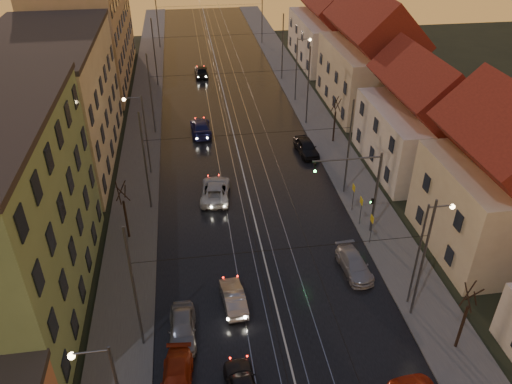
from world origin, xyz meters
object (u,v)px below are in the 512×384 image
street_lamp_2 (142,128)px  parked_left_3 (182,328)px  street_lamp_1 (424,246)px  driving_car_4 (201,71)px  driving_car_1 (233,297)px  parked_left_2 (177,379)px  traffic_light_mast (365,184)px  driving_car_2 (215,190)px  parked_right_2 (306,147)px  street_lamp_3 (299,63)px  driving_car_3 (201,127)px  parked_right_1 (354,265)px

street_lamp_2 → parked_left_3: street_lamp_2 is taller
street_lamp_1 → driving_car_4: street_lamp_1 is taller
street_lamp_1 → driving_car_1: size_ratio=2.04×
street_lamp_1 → parked_left_2: bearing=-164.7°
traffic_light_mast → parked_left_2: (-14.58, -12.29, -3.99)m
driving_car_2 → parked_right_2: bearing=-137.4°
street_lamp_3 → parked_right_2: 14.88m
street_lamp_3 → driving_car_3: street_lamp_3 is taller
driving_car_1 → driving_car_2: driving_car_2 is taller
driving_car_4 → parked_left_2: driving_car_4 is taller
street_lamp_1 → driving_car_2: 19.66m
parked_left_2 → driving_car_4: bearing=90.7°
street_lamp_1 → street_lamp_2: bearing=132.3°
driving_car_1 → parked_left_2: size_ratio=0.94×
driving_car_3 → parked_left_3: (-2.63, -28.84, -0.06)m
street_lamp_2 → driving_car_2: street_lamp_2 is taller
driving_car_2 → driving_car_4: size_ratio=1.17×
street_lamp_1 → street_lamp_3: size_ratio=1.00×
driving_car_2 → street_lamp_3: bearing=-112.2°
driving_car_1 → parked_right_1: 9.23m
street_lamp_2 → driving_car_4: 28.08m
driving_car_1 → driving_car_3: bearing=-93.1°
traffic_light_mast → parked_left_3: (-14.19, -8.64, -3.89)m
street_lamp_2 → street_lamp_1: bearing=-47.7°
street_lamp_1 → traffic_light_mast: 8.08m
street_lamp_1 → parked_left_3: (-15.30, -0.64, -4.18)m
street_lamp_3 → driving_car_1: bearing=-109.1°
driving_car_2 → parked_right_1: driving_car_2 is taller
driving_car_2 → parked_left_2: 19.60m
driving_car_3 → parked_left_2: driving_car_3 is taller
driving_car_1 → driving_car_4: 45.41m
driving_car_2 → driving_car_3: bearing=-79.7°
parked_left_3 → street_lamp_1: bearing=3.7°
street_lamp_3 → parked_left_2: street_lamp_3 is taller
traffic_light_mast → parked_left_3: bearing=-148.7°
traffic_light_mast → driving_car_2: 13.54m
parked_left_3 → street_lamp_2: bearing=99.3°
parked_right_2 → street_lamp_3: bearing=76.0°
street_lamp_1 → parked_left_2: 16.82m
street_lamp_2 → street_lamp_3: same height
parked_left_2 → driving_car_1: bearing=62.2°
street_lamp_2 → driving_car_4: bearing=76.3°
driving_car_2 → parked_left_2: bearing=86.9°
street_lamp_2 → driving_car_4: size_ratio=1.79×
parked_left_2 → street_lamp_3: bearing=73.9°
driving_car_3 → parked_right_1: bearing=109.9°
parked_right_2 → parked_left_2: bearing=-122.6°
driving_car_2 → parked_right_2: parked_right_2 is taller
traffic_light_mast → driving_car_1: (-10.78, -6.42, -3.95)m
driving_car_2 → parked_left_2: driving_car_2 is taller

